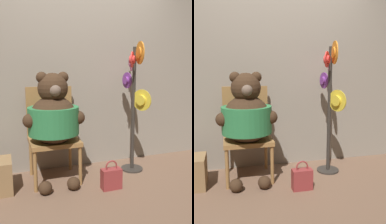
# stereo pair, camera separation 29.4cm
# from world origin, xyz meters

# --- Properties ---
(ground_plane) EXTENTS (14.00, 14.00, 0.00)m
(ground_plane) POSITION_xyz_m (0.00, 0.00, 0.00)
(ground_plane) COLOR brown
(wall_back) EXTENTS (8.00, 0.10, 2.54)m
(wall_back) POSITION_xyz_m (0.00, 0.60, 1.27)
(wall_back) COLOR gray
(wall_back) RESTS_ON ground_plane
(chair) EXTENTS (0.55, 0.53, 1.09)m
(chair) POSITION_xyz_m (-0.39, 0.30, 0.58)
(chair) COLOR #9E703D
(chair) RESTS_ON ground_plane
(teddy_bear) EXTENTS (0.68, 0.60, 1.27)m
(teddy_bear) POSITION_xyz_m (-0.40, 0.12, 0.77)
(teddy_bear) COLOR #3D2819
(teddy_bear) RESTS_ON ground_plane
(hat_display_rack) EXTENTS (0.30, 0.61, 1.61)m
(hat_display_rack) POSITION_xyz_m (0.62, 0.15, 0.95)
(hat_display_rack) COLOR #332D28
(hat_display_rack) RESTS_ON ground_plane
(handbag_on_ground) EXTENTS (0.22, 0.11, 0.32)m
(handbag_on_ground) POSITION_xyz_m (0.14, -0.24, 0.12)
(handbag_on_ground) COLOR maroon
(handbag_on_ground) RESTS_ON ground_plane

